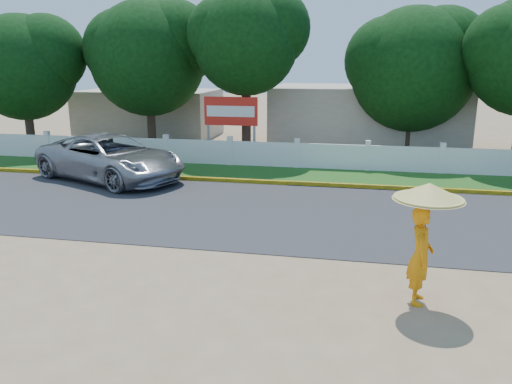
# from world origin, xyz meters

# --- Properties ---
(ground) EXTENTS (120.00, 120.00, 0.00)m
(ground) POSITION_xyz_m (0.00, 0.00, 0.00)
(ground) COLOR #9E8460
(ground) RESTS_ON ground
(road) EXTENTS (60.00, 7.00, 0.02)m
(road) POSITION_xyz_m (0.00, 4.50, 0.01)
(road) COLOR #38383A
(road) RESTS_ON ground
(grass_verge) EXTENTS (60.00, 3.50, 0.03)m
(grass_verge) POSITION_xyz_m (0.00, 9.75, 0.01)
(grass_verge) COLOR #2D601E
(grass_verge) RESTS_ON ground
(curb) EXTENTS (40.00, 0.18, 0.16)m
(curb) POSITION_xyz_m (0.00, 8.05, 0.08)
(curb) COLOR yellow
(curb) RESTS_ON ground
(fence) EXTENTS (40.00, 0.10, 1.10)m
(fence) POSITION_xyz_m (0.00, 11.20, 0.55)
(fence) COLOR silver
(fence) RESTS_ON ground
(building_near) EXTENTS (10.00, 6.00, 3.20)m
(building_near) POSITION_xyz_m (3.00, 18.00, 1.60)
(building_near) COLOR #B7AD99
(building_near) RESTS_ON ground
(building_far) EXTENTS (8.00, 5.00, 2.80)m
(building_far) POSITION_xyz_m (-10.00, 19.00, 1.40)
(building_far) COLOR #B7AD99
(building_far) RESTS_ON ground
(vehicle) EXTENTS (6.97, 5.19, 1.76)m
(vehicle) POSITION_xyz_m (-6.90, 7.58, 0.88)
(vehicle) COLOR #96979D
(vehicle) RESTS_ON ground
(monk_with_parasol) EXTENTS (1.31, 1.31, 2.39)m
(monk_with_parasol) POSITION_xyz_m (3.77, -0.79, 1.56)
(monk_with_parasol) COLOR orange
(monk_with_parasol) RESTS_ON ground
(billboard) EXTENTS (2.50, 0.13, 2.95)m
(billboard) POSITION_xyz_m (-3.21, 12.30, 2.14)
(billboard) COLOR gray
(billboard) RESTS_ON ground
(tree_row) EXTENTS (34.94, 7.69, 8.78)m
(tree_row) POSITION_xyz_m (1.88, 14.28, 4.80)
(tree_row) COLOR #473828
(tree_row) RESTS_ON ground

